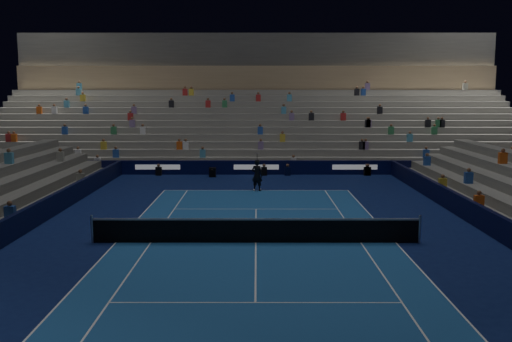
% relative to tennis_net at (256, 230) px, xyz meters
% --- Properties ---
extents(ground, '(90.00, 90.00, 0.00)m').
position_rel_tennis_net_xyz_m(ground, '(0.00, 0.00, -0.50)').
color(ground, '#0C184A').
rests_on(ground, ground).
extents(court_surface, '(10.97, 23.77, 0.01)m').
position_rel_tennis_net_xyz_m(court_surface, '(0.00, 0.00, -0.50)').
color(court_surface, '#1A4E90').
rests_on(court_surface, ground).
extents(sponsor_barrier_far, '(44.00, 0.25, 1.00)m').
position_rel_tennis_net_xyz_m(sponsor_barrier_far, '(0.00, 18.50, -0.00)').
color(sponsor_barrier_far, black).
rests_on(sponsor_barrier_far, ground).
extents(sponsor_barrier_east, '(0.25, 37.00, 1.00)m').
position_rel_tennis_net_xyz_m(sponsor_barrier_east, '(9.70, 0.00, -0.00)').
color(sponsor_barrier_east, black).
rests_on(sponsor_barrier_east, ground).
extents(sponsor_barrier_west, '(0.25, 37.00, 1.00)m').
position_rel_tennis_net_xyz_m(sponsor_barrier_west, '(-9.70, 0.00, -0.00)').
color(sponsor_barrier_west, black).
rests_on(sponsor_barrier_west, ground).
extents(grandstand_main, '(44.00, 15.20, 11.20)m').
position_rel_tennis_net_xyz_m(grandstand_main, '(0.00, 27.90, 2.87)').
color(grandstand_main, slate).
rests_on(grandstand_main, ground).
extents(tennis_net, '(12.90, 0.10, 1.10)m').
position_rel_tennis_net_xyz_m(tennis_net, '(0.00, 0.00, 0.00)').
color(tennis_net, '#B2B2B7').
rests_on(tennis_net, ground).
extents(tennis_player, '(0.81, 0.69, 1.88)m').
position_rel_tennis_net_xyz_m(tennis_player, '(0.06, 11.78, 0.44)').
color(tennis_player, black).
rests_on(tennis_player, ground).
extents(broadcast_camera, '(0.50, 0.94, 0.63)m').
position_rel_tennis_net_xyz_m(broadcast_camera, '(-3.03, 17.39, -0.18)').
color(broadcast_camera, black).
rests_on(broadcast_camera, ground).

